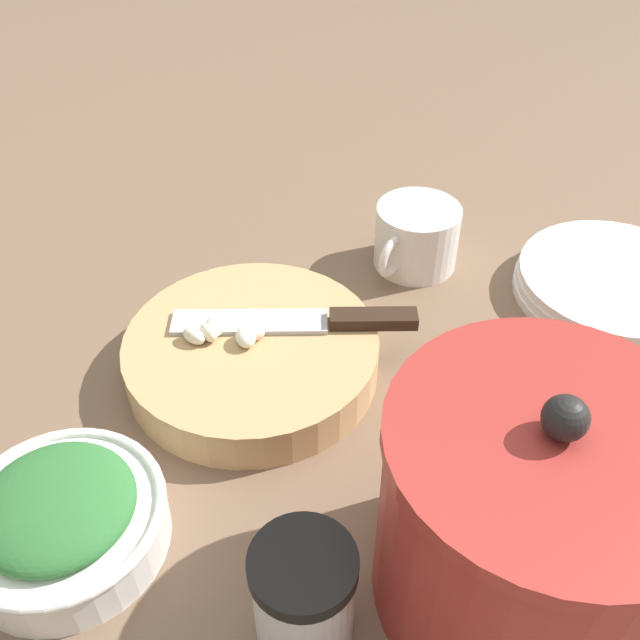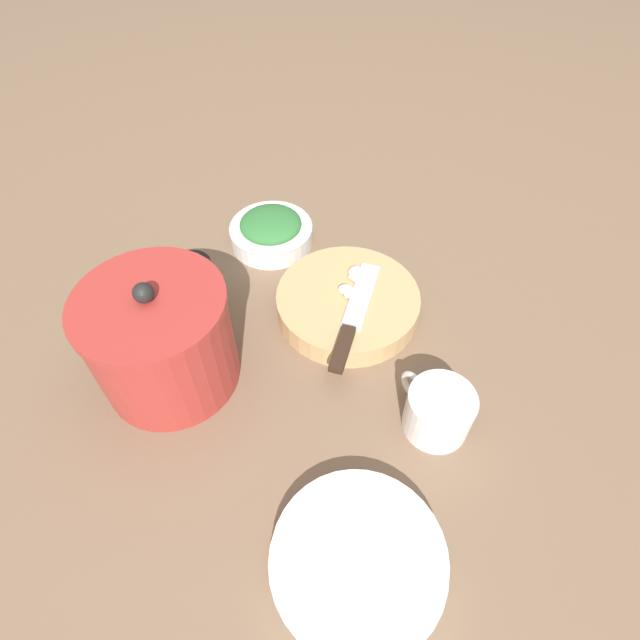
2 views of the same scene
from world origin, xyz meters
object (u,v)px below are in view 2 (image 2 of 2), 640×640
at_px(cutting_board, 348,303).
at_px(chef_knife, 353,320).
at_px(coffee_mug, 438,411).
at_px(garlic_cloves, 352,282).
at_px(herb_bowl, 271,231).
at_px(spice_jar, 194,283).
at_px(stock_pot, 162,340).
at_px(plate_stack, 358,558).

bearing_deg(cutting_board, chef_knife, 148.63).
height_order(cutting_board, coffee_mug, coffee_mug).
relative_size(garlic_cloves, herb_bowl, 0.43).
bearing_deg(spice_jar, chef_knife, -143.98).
bearing_deg(garlic_cloves, herb_bowl, 6.46).
bearing_deg(garlic_cloves, coffee_mug, 167.83).
xyz_separation_m(garlic_cloves, coffee_mug, (-0.26, 0.06, -0.01)).
distance_m(chef_knife, herb_bowl, 0.28).
relative_size(garlic_cloves, stock_pot, 0.33).
xyz_separation_m(garlic_cloves, spice_jar, (0.16, 0.22, -0.00)).
bearing_deg(herb_bowl, stock_pot, 119.76).
bearing_deg(cutting_board, garlic_cloves, -53.68).
bearing_deg(stock_pot, chef_knife, -112.49).
distance_m(cutting_board, spice_jar, 0.27).
relative_size(cutting_board, stock_pot, 1.16).
xyz_separation_m(garlic_cloves, plate_stack, (-0.34, 0.27, -0.03)).
distance_m(spice_jar, plate_stack, 0.51).
bearing_deg(spice_jar, herb_bowl, -74.65).
bearing_deg(coffee_mug, chef_knife, -1.83).
bearing_deg(plate_stack, chef_knife, -38.10).
height_order(cutting_board, garlic_cloves, garlic_cloves).
xyz_separation_m(chef_knife, herb_bowl, (0.28, -0.03, -0.02)).
bearing_deg(stock_pot, cutting_board, -101.47).
distance_m(chef_knife, coffee_mug, 0.20).
bearing_deg(stock_pot, herb_bowl, -60.24).
relative_size(herb_bowl, spice_jar, 1.80).
height_order(chef_knife, spice_jar, spice_jar).
bearing_deg(herb_bowl, chef_knife, 174.78).
bearing_deg(garlic_cloves, spice_jar, 52.90).
bearing_deg(plate_stack, cutting_board, -37.12).
xyz_separation_m(cutting_board, garlic_cloves, (0.01, -0.02, 0.03)).
bearing_deg(chef_knife, cutting_board, 111.92).
xyz_separation_m(chef_knife, plate_stack, (-0.27, 0.22, -0.03)).
height_order(cutting_board, stock_pot, stock_pot).
height_order(chef_knife, plate_stack, chef_knife).
bearing_deg(herb_bowl, cutting_board, -178.69).
relative_size(spice_jar, plate_stack, 0.41).
distance_m(garlic_cloves, coffee_mug, 0.27).
bearing_deg(spice_jar, cutting_board, -132.04).
distance_m(cutting_board, herb_bowl, 0.23).
xyz_separation_m(plate_stack, stock_pot, (0.39, 0.05, 0.07)).
xyz_separation_m(cutting_board, spice_jar, (0.18, 0.20, 0.02)).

